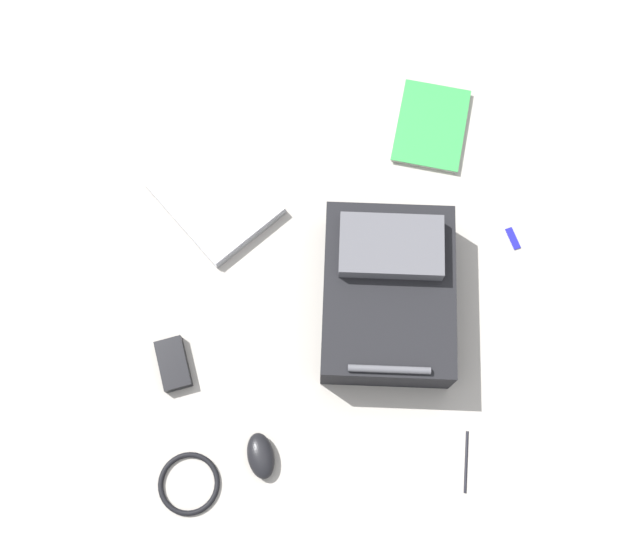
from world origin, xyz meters
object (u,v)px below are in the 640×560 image
object	(u,v)px
cable_coil	(189,484)
usb_stick	(513,238)
computer_mouse	(261,456)
laptop	(215,198)
backpack	(388,292)
pen_black	(466,462)
power_brick	(173,364)
book_blue	(431,126)

from	to	relation	value
cable_coil	usb_stick	xyz separation A→B (m)	(-0.92, -0.42, -0.00)
computer_mouse	usb_stick	bearing A→B (deg)	-151.96
laptop	usb_stick	size ratio (longest dim) A/B	6.32
backpack	pen_black	size ratio (longest dim) A/B	3.41
backpack	computer_mouse	xyz separation A→B (m)	(0.38, 0.31, -0.05)
pen_black	usb_stick	distance (m)	0.58
computer_mouse	pen_black	bearing A→B (deg)	165.81
power_brick	book_blue	bearing A→B (deg)	-147.72
pen_black	computer_mouse	bearing A→B (deg)	-13.86
laptop	power_brick	world-z (taller)	same
book_blue	laptop	bearing A→B (deg)	7.81
cable_coil	usb_stick	bearing A→B (deg)	-155.15
cable_coil	usb_stick	world-z (taller)	cable_coil
book_blue	backpack	bearing A→B (deg)	62.04
computer_mouse	usb_stick	xyz separation A→B (m)	(-0.74, -0.40, -0.02)
power_brick	pen_black	distance (m)	0.74
laptop	book_blue	xyz separation A→B (m)	(-0.60, -0.08, -0.01)
book_blue	usb_stick	size ratio (longest dim) A/B	5.01
backpack	pen_black	world-z (taller)	backpack
backpack	cable_coil	size ratio (longest dim) A/B	3.35
cable_coil	power_brick	xyz separation A→B (m)	(-0.01, -0.29, 0.01)
cable_coil	pen_black	size ratio (longest dim) A/B	1.02
usb_stick	computer_mouse	bearing A→B (deg)	28.37
book_blue	computer_mouse	distance (m)	0.97
backpack	pen_black	distance (m)	0.44
backpack	laptop	xyz separation A→B (m)	(0.37, -0.36, -0.06)
computer_mouse	laptop	bearing A→B (deg)	-91.13
backpack	usb_stick	distance (m)	0.38
cable_coil	backpack	bearing A→B (deg)	-148.84
backpack	cable_coil	distance (m)	0.65
laptop	computer_mouse	size ratio (longest dim) A/B	3.47
cable_coil	laptop	bearing A→B (deg)	-105.06
book_blue	computer_mouse	bearing A→B (deg)	50.83
computer_mouse	power_brick	size ratio (longest dim) A/B	0.87
backpack	book_blue	distance (m)	0.50
backpack	laptop	bearing A→B (deg)	-44.19
laptop	computer_mouse	xyz separation A→B (m)	(0.01, 0.67, 0.01)
computer_mouse	pen_black	xyz separation A→B (m)	(-0.47, 0.12, -0.02)
laptop	power_brick	xyz separation A→B (m)	(0.18, 0.41, 0.00)
laptop	backpack	bearing A→B (deg)	135.81
cable_coil	power_brick	size ratio (longest dim) A/B	1.17
computer_mouse	backpack	bearing A→B (deg)	-140.94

